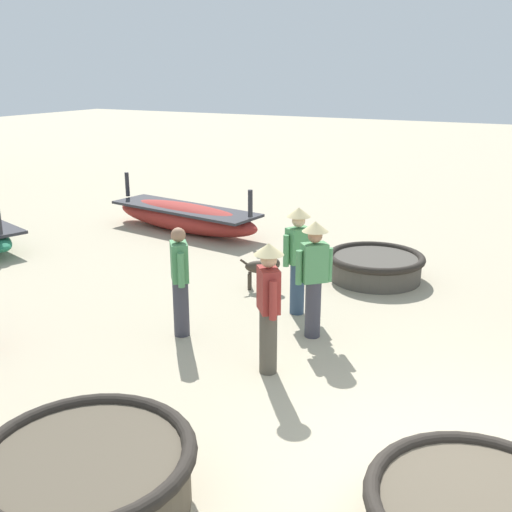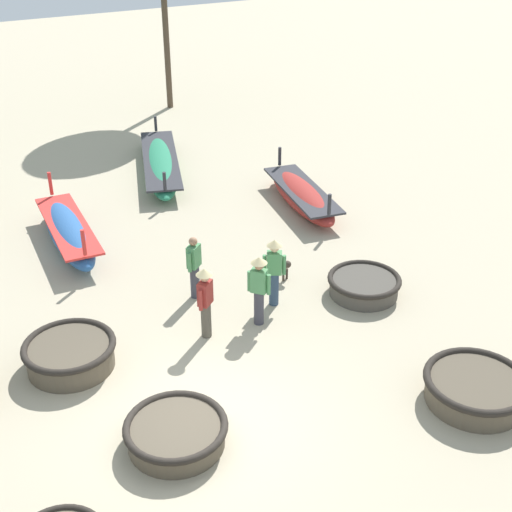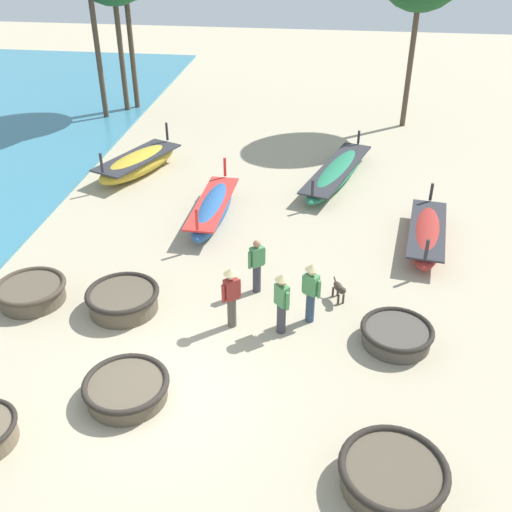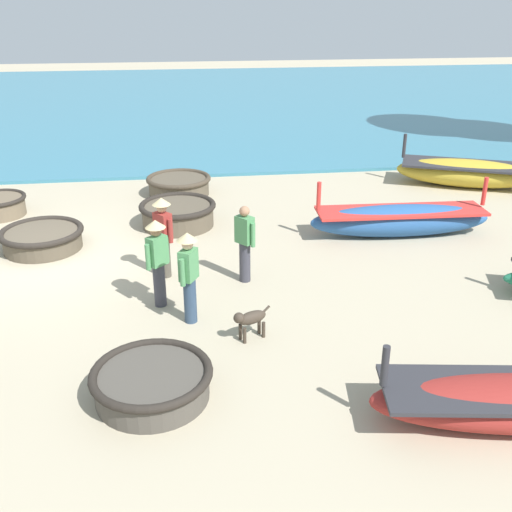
# 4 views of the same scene
# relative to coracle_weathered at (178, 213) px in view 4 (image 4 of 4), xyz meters

# --- Properties ---
(ground_plane) EXTENTS (80.00, 80.00, 0.00)m
(ground_plane) POSITION_rel_coracle_weathered_xyz_m (1.72, -2.79, -0.32)
(ground_plane) COLOR tan
(sea) EXTENTS (28.00, 52.00, 0.10)m
(sea) POSITION_rel_coracle_weathered_xyz_m (-18.12, 1.21, -0.27)
(sea) COLOR teal
(sea) RESTS_ON ground
(coracle_weathered) EXTENTS (1.88, 1.88, 0.59)m
(coracle_weathered) POSITION_rel_coracle_weathered_xyz_m (0.00, 0.00, 0.00)
(coracle_weathered) COLOR brown
(coracle_weathered) RESTS_ON ground
(coracle_tilted) EXTENTS (1.74, 1.74, 0.47)m
(coracle_tilted) POSITION_rel_coracle_weathered_xyz_m (6.85, -0.44, -0.06)
(coracle_tilted) COLOR #4C473F
(coracle_tilted) RESTS_ON ground
(coracle_front_right) EXTENTS (1.82, 1.82, 0.53)m
(coracle_front_right) POSITION_rel_coracle_weathered_xyz_m (-2.50, 0.05, -0.03)
(coracle_front_right) COLOR brown
(coracle_front_right) RESTS_ON ground
(coracle_far_right) EXTENTS (1.84, 1.84, 0.48)m
(coracle_far_right) POSITION_rel_coracle_weathered_xyz_m (1.07, -3.03, -0.06)
(coracle_far_right) COLOR brown
(coracle_far_right) RESTS_ON ground
(long_boat_blue_hull) EXTENTS (1.11, 4.30, 1.36)m
(long_boat_blue_hull) POSITION_rel_coracle_weathered_xyz_m (1.32, 5.18, 0.07)
(long_boat_blue_hull) COLOR #285693
(long_boat_blue_hull) RESTS_ON ground
(long_boat_green_hull) EXTENTS (2.76, 4.22, 1.45)m
(long_boat_green_hull) POSITION_rel_coracle_weathered_xyz_m (-2.21, 8.50, 0.09)
(long_boat_green_hull) COLOR gold
(long_boat_green_hull) RESTS_ON ground
(fisherman_by_coracle) EXTENTS (0.43, 0.39, 1.67)m
(fisherman_by_coracle) POSITION_rel_coracle_weathered_xyz_m (2.87, -0.28, 0.64)
(fisherman_by_coracle) COLOR #4C473D
(fisherman_by_coracle) RESTS_ON ground
(fisherman_with_hat) EXTENTS (0.39, 0.41, 1.67)m
(fisherman_with_hat) POSITION_rel_coracle_weathered_xyz_m (4.09, -0.37, 0.64)
(fisherman_with_hat) COLOR #383842
(fisherman_with_hat) RESTS_ON ground
(fisherman_hauling) EXTENTS (0.43, 0.39, 1.57)m
(fisherman_hauling) POSITION_rel_coracle_weathered_xyz_m (3.28, 1.28, 0.51)
(fisherman_hauling) COLOR #383842
(fisherman_hauling) RESTS_ON ground
(fisherman_crouching) EXTENTS (0.47, 0.36, 1.67)m
(fisherman_crouching) POSITION_rel_coracle_weathered_xyz_m (4.76, 0.16, 0.64)
(fisherman_crouching) COLOR #2D425B
(fisherman_crouching) RESTS_ON ground
(dog) EXTENTS (0.39, 0.64, 0.55)m
(dog) POSITION_rel_coracle_weathered_xyz_m (5.47, 1.12, 0.05)
(dog) COLOR #3D3328
(dog) RESTS_ON ground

